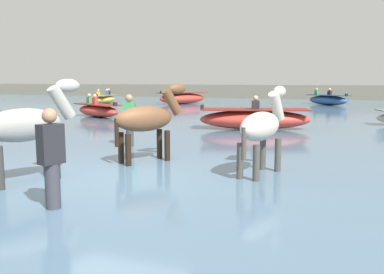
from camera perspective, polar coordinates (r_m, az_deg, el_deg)
ground_plane at (r=7.86m, az=-11.80°, el=-7.02°), size 120.00×120.00×0.00m
water_surface at (r=17.00m, az=6.52°, el=1.53°), size 90.00×90.00×0.26m
horse_lead_pinto at (r=7.68m, az=9.69°, el=1.19°), size 0.77×1.74×1.89m
horse_trailing_bay at (r=8.82m, az=-6.23°, el=2.25°), size 1.24×1.64×1.92m
horse_flank_grey at (r=7.55m, az=-21.87°, el=1.22°), size 0.99×1.84×2.02m
boat_distant_east at (r=14.82m, az=8.69°, el=2.49°), size 4.12×2.34×1.21m
boat_near_port at (r=30.32m, az=-1.34°, el=5.39°), size 3.26×4.07×0.97m
boat_mid_channel at (r=30.45m, az=18.32°, el=4.90°), size 3.29×3.06×1.18m
boat_mid_outer at (r=31.95m, az=-11.95°, el=5.17°), size 1.66×3.53×1.08m
boat_near_starboard at (r=20.13m, az=-12.91°, el=3.64°), size 3.26×2.31×1.09m
person_wading_close at (r=11.00m, az=-8.65°, el=1.90°), size 0.37×0.29×1.63m
person_spectator_far at (r=5.88m, az=-18.87°, el=-3.64°), size 0.30×0.37×1.63m
channel_buoy at (r=17.06m, az=-25.04°, el=1.81°), size 0.29×0.29×0.66m
far_shoreline at (r=40.24m, az=14.85°, el=5.91°), size 80.00×2.40×1.55m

